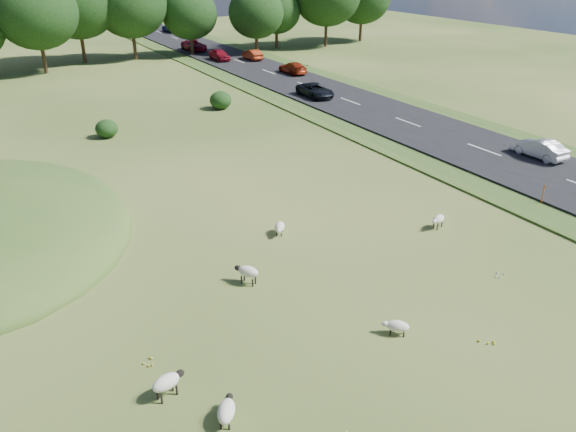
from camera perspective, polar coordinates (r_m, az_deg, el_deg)
The scene contains 18 objects.
ground at distance 40.99m, azimuth -13.72°, elevation 6.47°, with size 160.00×160.00×0.00m, color #2C4D18.
road at distance 57.80m, azimuth 2.80°, elevation 12.68°, with size 8.00×150.00×0.25m, color black.
treeline at distance 73.85m, azimuth -23.69°, elevation 18.55°, with size 96.28×14.66×11.70m.
shrubs at distance 47.52m, azimuth -18.44°, elevation 9.43°, with size 22.65×5.89×1.59m.
marker_post at distance 33.92m, azimuth 24.47°, elevation 1.96°, with size 0.06×0.06×1.20m, color #D8590C.
sheep_0 at distance 21.22m, azimuth 11.00°, elevation -10.92°, with size 0.96×0.91×0.58m.
sheep_1 at distance 23.71m, azimuth -4.14°, elevation -5.65°, with size 0.93×1.15×0.82m.
sheep_2 at distance 17.69m, azimuth -6.27°, elevation -19.03°, with size 0.97×1.17×0.67m.
sheep_3 at distance 18.63m, azimuth -12.20°, elevation -16.16°, with size 1.21×0.74×0.84m.
sheep_4 at distance 27.73m, azimuth -0.87°, elevation -1.15°, with size 0.90×1.07×0.62m.
sheep_5 at distance 29.27m, azimuth 15.01°, elevation -0.33°, with size 1.04×0.68×0.72m.
car_0 at distance 73.97m, azimuth -6.99°, elevation 15.96°, with size 1.61×4.00×1.36m, color maroon.
car_1 at distance 102.41m, azimuth -11.76°, elevation 18.24°, with size 2.09×5.14×1.49m, color navy.
car_2 at distance 82.00m, azimuth -9.51°, elevation 16.73°, with size 2.32×5.03×1.40m, color maroon.
car_3 at distance 74.05m, azimuth -3.65°, elevation 16.05°, with size 1.32×3.78×1.25m, color #982C10.
car_4 at distance 54.21m, azimuth 2.78°, elevation 12.63°, with size 2.05×4.45×1.24m, color black.
car_5 at distance 41.14m, azimuth 24.17°, elevation 6.29°, with size 1.31×3.76×1.24m, color silver.
car_7 at distance 65.18m, azimuth 0.48°, elevation 14.82°, with size 1.74×4.29×1.25m, color #992910.
Camera 1 is at (-10.30, -17.57, 12.75)m, focal length 35.00 mm.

